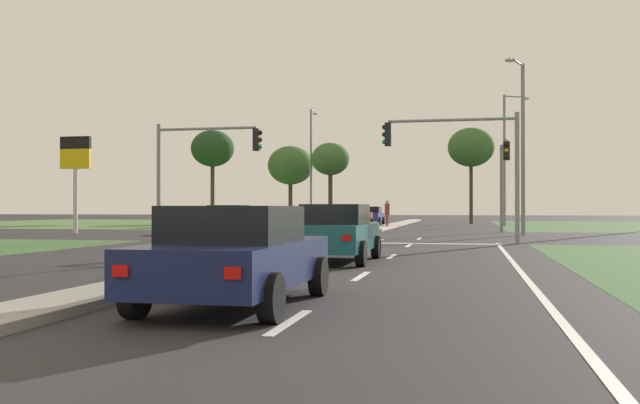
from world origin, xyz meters
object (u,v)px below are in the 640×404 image
street_lamp_fourth (311,160)px  pedestrian_at_median (387,210)px  fuel_price_totem (76,163)px  treeline_third (330,160)px  car_navy_fourth (237,255)px  treeline_second (290,166)px  treeline_fourth (471,148)px  traffic_signal_near_left (198,159)px  street_lamp_third (506,153)px  car_red_fifth (357,216)px  car_blue_near (371,215)px  traffic_signal_near_right (464,152)px  traffic_signal_far_right (503,169)px  car_teal_third (337,232)px  car_silver_second (226,219)px  street_lamp_second (522,138)px  treeline_near (213,149)px

street_lamp_fourth → pedestrian_at_median: 17.25m
pedestrian_at_median → fuel_price_totem: size_ratio=0.34×
treeline_third → car_navy_fourth: bearing=-80.4°
treeline_second → treeline_fourth: 17.86m
traffic_signal_near_left → street_lamp_third: bearing=62.9°
car_red_fifth → treeline_third: size_ratio=0.59×
car_navy_fourth → fuel_price_totem: size_ratio=0.82×
car_blue_near → treeline_third: (-4.23, 3.67, 5.06)m
traffic_signal_near_left → street_lamp_fourth: size_ratio=0.48×
traffic_signal_near_right → traffic_signal_far_right: 11.15m
car_blue_near → traffic_signal_near_left: size_ratio=0.86×
traffic_signal_far_right → traffic_signal_near_left: traffic_signal_near_left is taller
pedestrian_at_median → street_lamp_third: bearing=28.6°
traffic_signal_near_right → treeline_second: (-17.04, 38.61, 1.95)m
car_teal_third → street_lamp_third: bearing=80.6°
car_silver_second → street_lamp_third: street_lamp_third is taller
car_navy_fourth → treeline_second: bearing=103.6°
street_lamp_second → street_lamp_fourth: street_lamp_fourth is taller
traffic_signal_far_right → car_blue_near: bearing=116.8°
street_lamp_fourth → treeline_third: bearing=-5.2°
traffic_signal_near_right → car_blue_near: bearing=104.5°
car_navy_fourth → treeline_third: (-9.05, 53.32, 5.09)m
treeline_fourth → street_lamp_third: bearing=-69.2°
car_teal_third → street_lamp_second: street_lamp_second is taller
car_navy_fourth → car_red_fifth: car_red_fifth is taller
street_lamp_second → car_red_fifth: bearing=128.5°
car_silver_second → pedestrian_at_median: size_ratio=2.32×
car_blue_near → car_teal_third: size_ratio=0.98×
car_teal_third → fuel_price_totem: (-18.02, 17.06, 3.16)m
car_blue_near → treeline_fourth: size_ratio=0.51×
car_silver_second → fuel_price_totem: bearing=99.8°
fuel_price_totem → street_lamp_fourth: bearing=75.4°
traffic_signal_far_right → treeline_second: size_ratio=0.76×
treeline_second → street_lamp_third: bearing=-27.4°
street_lamp_third → treeline_third: (-15.32, 6.35, 0.15)m
car_teal_third → treeline_second: (-13.79, 48.90, 4.82)m
street_lamp_third → fuel_price_totem: (-24.40, -21.37, -1.76)m
traffic_signal_near_left → pedestrian_at_median: bearing=73.9°
street_lamp_fourth → pedestrian_at_median: size_ratio=5.81×
car_blue_near → treeline_third: treeline_third is taller
car_silver_second → car_navy_fourth: car_silver_second is taller
street_lamp_fourth → treeline_fourth: bearing=2.1°
car_teal_third → treeline_second: size_ratio=0.59×
car_silver_second → street_lamp_fourth: size_ratio=0.40×
street_lamp_second → treeline_near: bearing=134.6°
pedestrian_at_median → treeline_second: size_ratio=0.24×
traffic_signal_near_left → traffic_signal_far_right: bearing=39.3°
car_silver_second → car_teal_third: car_silver_second is taller
treeline_third → treeline_fourth: bearing=3.2°
car_red_fifth → treeline_fourth: bearing=-123.1°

